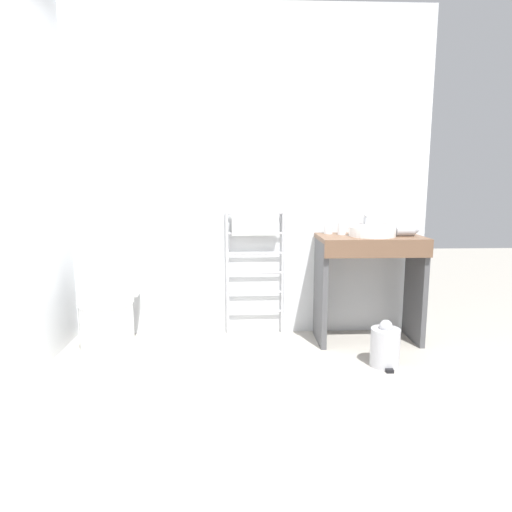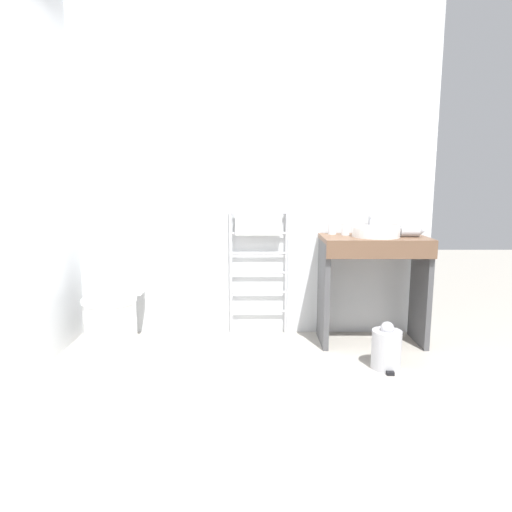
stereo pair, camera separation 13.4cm
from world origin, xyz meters
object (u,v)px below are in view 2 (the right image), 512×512
Objects in this scene: toilet at (113,310)px; cup_near_wall at (333,228)px; towel_radiator at (259,245)px; hair_dryer at (410,231)px; trash_bin at (387,348)px; cup_near_edge at (346,229)px; sink_basin at (376,232)px.

cup_near_wall is at bearing 8.60° from toilet.
towel_radiator reaches higher than hair_dryer.
towel_radiator is 5.51× the size of hair_dryer.
toilet is at bearing 168.91° from trash_bin.
towel_radiator is 0.61m from cup_near_wall.
towel_radiator is at bearing 170.26° from cup_near_edge.
trash_bin is (-0.02, -0.49, -0.75)m from sink_basin.
cup_near_edge is 0.50× the size of hair_dryer.
cup_near_wall is at bearing 147.85° from cup_near_edge.
hair_dryer reaches higher than sink_basin.
sink_basin is at bearing -176.83° from hair_dryer.
sink_basin is at bearing -27.18° from cup_near_wall.
towel_radiator reaches higher than cup_near_edge.
cup_near_edge is 0.97m from trash_bin.
hair_dryer is (2.27, 0.11, 0.59)m from toilet.
cup_near_edge reaches higher than toilet.
hair_dryer is at bearing 3.17° from sink_basin.
hair_dryer is at bearing 2.87° from toilet.
cup_near_wall reaches higher than toilet.
toilet is 2.09× the size of sink_basin.
sink_basin is (2.01, 0.10, 0.59)m from toilet.
trash_bin is at bearing -38.96° from towel_radiator.
toilet reaches higher than trash_bin.
towel_radiator is 2.95× the size of sink_basin.
towel_radiator is 1.18m from hair_dryer.
trash_bin is at bearing -119.49° from hair_dryer.
trash_bin is at bearing -11.09° from toilet.
hair_dryer is at bearing -14.16° from cup_near_wall.
towel_radiator is 10.39× the size of cup_near_wall.
cup_near_wall reaches higher than hair_dryer.
cup_near_edge reaches higher than trash_bin.
cup_near_edge is (1.80, 0.20, 0.60)m from toilet.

